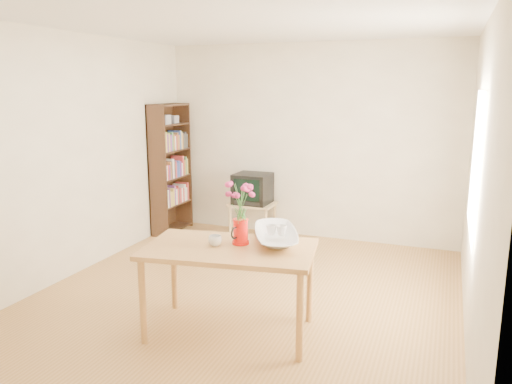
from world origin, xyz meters
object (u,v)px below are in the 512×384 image
at_px(table, 230,257).
at_px(bowl, 276,212).
at_px(pitcher, 241,232).
at_px(mug, 215,241).
at_px(television, 253,188).

xyz_separation_m(table, bowl, (0.29, 0.30, 0.33)).
xyz_separation_m(pitcher, mug, (-0.17, -0.13, -0.05)).
xyz_separation_m(table, mug, (-0.12, -0.02, 0.13)).
xyz_separation_m(table, television, (-0.85, 2.68, 0.00)).
bearing_deg(television, bowl, -63.21).
relative_size(bowl, television, 1.10).
relative_size(table, television, 3.09).
bearing_deg(pitcher, television, 123.09).
height_order(bowl, television, bowl).
xyz_separation_m(table, pitcher, (0.05, 0.11, 0.18)).
bearing_deg(table, television, 98.87).
distance_m(table, television, 2.81).
height_order(table, television, television).
distance_m(table, pitcher, 0.22).
bearing_deg(television, table, -71.34).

